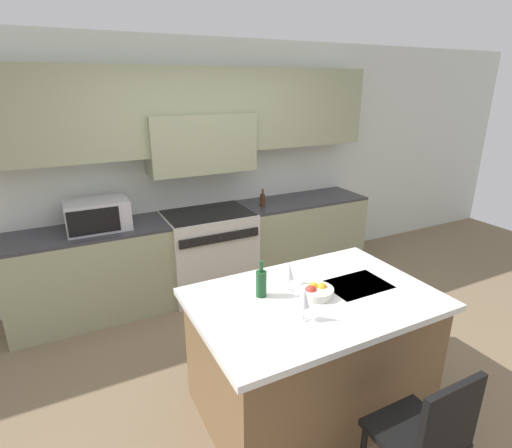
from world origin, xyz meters
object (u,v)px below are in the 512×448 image
wine_bottle (261,283)px  fruit_bowl (316,291)px  island_chair (426,435)px  microwave (97,215)px  wine_glass_near (304,299)px  oil_bottle_on_counter (263,200)px  wine_glass_far (289,271)px  range_stove (209,252)px

wine_bottle → fruit_bowl: size_ratio=1.09×
island_chair → wine_bottle: wine_bottle is taller
microwave → wine_glass_near: 2.37m
oil_bottle_on_counter → fruit_bowl: bearing=-107.8°
microwave → island_chair: (1.21, -2.90, -0.53)m
wine_glass_near → microwave: bearing=112.4°
island_chair → wine_glass_far: wine_glass_far is taller
oil_bottle_on_counter → island_chair: bearing=-100.9°
wine_glass_far → wine_glass_near: bearing=-107.5°
microwave → fruit_bowl: (1.14, -1.98, -0.13)m
range_stove → island_chair: (0.10, -2.88, 0.06)m
wine_bottle → fruit_bowl: wine_bottle is taller
wine_bottle → oil_bottle_on_counter: size_ratio=1.25×
range_stove → wine_glass_near: bearing=-95.3°
island_chair → wine_glass_far: size_ratio=4.37×
wine_bottle → microwave: bearing=113.9°
range_stove → microwave: 1.25m
fruit_bowl → range_stove: bearing=90.9°
wine_glass_far → fruit_bowl: bearing=-49.1°
wine_bottle → wine_glass_far: bearing=-5.3°
island_chair → fruit_bowl: size_ratio=3.93×
microwave → wine_glass_near: size_ratio=2.73×
microwave → fruit_bowl: bearing=-60.2°
wine_bottle → wine_glass_far: wine_bottle is taller
island_chair → wine_bottle: bearing=110.3°
microwave → wine_glass_far: 2.10m
microwave → island_chair: bearing=-67.4°
microwave → oil_bottle_on_counter: 1.76m
wine_bottle → oil_bottle_on_counter: bearing=61.8°
microwave → range_stove: bearing=-1.0°
wine_bottle → wine_glass_near: size_ratio=1.21×
range_stove → wine_bottle: (-0.30, -1.80, 0.53)m
wine_glass_far → oil_bottle_on_counter: 1.94m
range_stove → fruit_bowl: fruit_bowl is taller
fruit_bowl → wine_glass_near: bearing=-138.5°
oil_bottle_on_counter → wine_bottle: bearing=-118.2°
range_stove → island_chair: range_stove is taller
range_stove → wine_glass_near: (-0.20, -2.17, 0.58)m
range_stove → wine_glass_far: size_ratio=4.47×
microwave → wine_glass_near: (0.90, -2.19, -0.01)m
wine_glass_near → fruit_bowl: wine_glass_near is taller
island_chair → wine_glass_far: 1.20m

